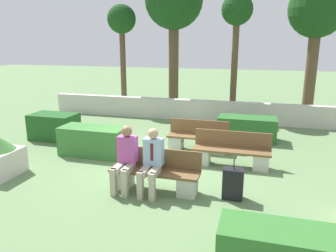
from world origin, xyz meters
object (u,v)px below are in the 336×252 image
object	(u,v)px
bench_right_side	(231,153)
person_seated_man	(152,159)
tree_center_right	(237,17)
suitcase	(233,184)
bench_left_side	(198,140)
tree_rightmost	(317,13)
tree_leftmost	(122,24)
tree_center_left	(174,3)
bench_front	(155,175)
person_seated_woman	(125,156)

from	to	relation	value
bench_right_side	person_seated_man	bearing A→B (deg)	-126.14
tree_center_right	person_seated_man	bearing A→B (deg)	-96.60
person_seated_man	suitcase	distance (m)	1.64
bench_left_side	tree_rightmost	distance (m)	6.82
tree_leftmost	tree_center_right	distance (m)	4.84
bench_right_side	person_seated_man	world-z (taller)	person_seated_man
bench_right_side	suitcase	size ratio (longest dim) A/B	2.30
bench_left_side	bench_right_side	world-z (taller)	same
tree_center_left	tree_rightmost	world-z (taller)	tree_center_left
bench_left_side	tree_leftmost	size ratio (longest dim) A/B	0.37
bench_front	person_seated_woman	bearing A→B (deg)	-166.70
suitcase	tree_leftmost	distance (m)	9.96
tree_center_left	tree_rightmost	xyz separation A→B (m)	(5.41, -0.41, -0.54)
suitcase	tree_center_right	bearing A→B (deg)	95.29
tree_center_right	person_seated_woman	bearing A→B (deg)	-100.67
bench_right_side	suitcase	bearing A→B (deg)	-83.94
bench_front	person_seated_man	size ratio (longest dim) A/B	1.40
person_seated_man	tree_rightmost	world-z (taller)	tree_rightmost
tree_center_left	person_seated_man	bearing A→B (deg)	-77.98
bench_front	person_seated_woman	xyz separation A→B (m)	(-0.58, -0.14, 0.41)
tree_rightmost	tree_center_right	bearing A→B (deg)	177.64
tree_center_right	tree_leftmost	bearing A→B (deg)	178.92
bench_left_side	tree_leftmost	world-z (taller)	tree_leftmost
person_seated_woman	tree_center_left	bearing A→B (deg)	98.13
bench_left_side	person_seated_woman	size ratio (longest dim) A/B	1.26
bench_left_side	tree_center_left	distance (m)	6.92
suitcase	tree_rightmost	size ratio (longest dim) A/B	0.16
bench_right_side	tree_leftmost	xyz separation A→B (m)	(-5.33, 5.84, 3.35)
tree_leftmost	tree_center_left	xyz separation A→B (m)	(2.25, 0.20, 0.82)
person_seated_man	tree_leftmost	size ratio (longest dim) A/B	0.29
bench_left_side	person_seated_woman	distance (m)	3.03
suitcase	tree_center_left	distance (m)	9.42
bench_right_side	tree_rightmost	world-z (taller)	tree_rightmost
tree_leftmost	person_seated_woman	bearing A→B (deg)	-66.43
person_seated_man	tree_center_right	bearing A→B (deg)	83.40
person_seated_man	tree_center_right	distance (m)	8.34
person_seated_man	suitcase	xyz separation A→B (m)	(1.58, 0.18, -0.41)
bench_left_side	tree_rightmost	bearing A→B (deg)	48.76
bench_front	tree_center_left	xyz separation A→B (m)	(-1.71, 7.82, 4.17)
bench_front	tree_leftmost	distance (m)	9.22
bench_front	tree_center_left	size ratio (longest dim) A/B	0.32
person_seated_woman	suitcase	world-z (taller)	person_seated_woman
bench_right_side	person_seated_woman	bearing A→B (deg)	-135.70
bench_right_side	tree_leftmost	bearing A→B (deg)	132.10
tree_center_left	tree_center_right	size ratio (longest dim) A/B	1.22
person_seated_woman	tree_center_right	size ratio (longest dim) A/B	0.28
bench_right_side	person_seated_woman	size ratio (longest dim) A/B	1.41
bench_left_side	tree_leftmost	xyz separation A→B (m)	(-4.32, 4.91, 3.36)
person_seated_man	suitcase	world-z (taller)	person_seated_man
person_seated_woman	tree_center_left	world-z (taller)	tree_center_left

